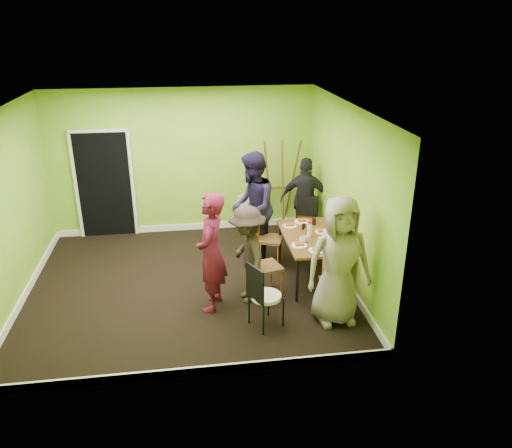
{
  "coord_description": "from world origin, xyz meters",
  "views": [
    {
      "loc": [
        0.05,
        -7.11,
        3.97
      ],
      "look_at": [
        1.08,
        0.0,
        0.98
      ],
      "focal_mm": 35.0,
      "sensor_mm": 36.0,
      "label": 1
    }
  ],
  "objects": [
    {
      "name": "plate_far_back",
      "position": [
        1.95,
        0.53,
        0.76
      ],
      "size": [
        0.26,
        0.26,
        0.01
      ],
      "primitive_type": "cylinder",
      "color": "white",
      "rests_on": "dining_table"
    },
    {
      "name": "glass_mid",
      "position": [
        1.9,
        0.21,
        0.8
      ],
      "size": [
        0.07,
        0.07,
        0.1
      ],
      "primitive_type": "cylinder",
      "color": "black",
      "rests_on": "dining_table"
    },
    {
      "name": "glass_back",
      "position": [
        2.12,
        0.38,
        0.8
      ],
      "size": [
        0.07,
        0.07,
        0.11
      ],
      "primitive_type": "cylinder",
      "color": "black",
      "rests_on": "dining_table"
    },
    {
      "name": "plate_wall_front",
      "position": [
        2.19,
        -0.32,
        0.76
      ],
      "size": [
        0.27,
        0.27,
        0.01
      ],
      "primitive_type": "cylinder",
      "color": "white",
      "rests_on": "dining_table"
    },
    {
      "name": "chair_front_end",
      "position": [
        2.04,
        -1.07,
        0.5
      ],
      "size": [
        0.42,
        0.43,
        0.89
      ],
      "rotation": [
        0.0,
        0.0,
        -0.17
      ],
      "color": "orange",
      "rests_on": "ground"
    },
    {
      "name": "plate_near_left",
      "position": [
        1.7,
        0.38,
        0.76
      ],
      "size": [
        0.23,
        0.23,
        0.01
      ],
      "primitive_type": "cylinder",
      "color": "white",
      "rests_on": "dining_table"
    },
    {
      "name": "chair_bentwood",
      "position": [
        0.97,
        -1.34,
        0.53
      ],
      "size": [
        0.51,
        0.5,
        0.96
      ],
      "rotation": [
        0.0,
        0.0,
        -1.09
      ],
      "color": "black",
      "rests_on": "ground"
    },
    {
      "name": "person_standing",
      "position": [
        0.33,
        -0.73,
        0.88
      ],
      "size": [
        0.58,
        0.73,
        1.77
      ],
      "primitive_type": "imported",
      "rotation": [
        0.0,
        0.0,
        -1.84
      ],
      "color": "#5C0F29",
      "rests_on": "ground"
    },
    {
      "name": "chair_left_far",
      "position": [
        1.31,
        0.54,
        0.58
      ],
      "size": [
        0.55,
        0.55,
        1.02
      ],
      "rotation": [
        0.0,
        0.0,
        -1.94
      ],
      "color": "orange",
      "rests_on": "ground"
    },
    {
      "name": "easel",
      "position": [
        1.87,
        2.02,
        0.91
      ],
      "size": [
        0.74,
        0.69,
        1.84
      ],
      "color": "brown",
      "rests_on": "ground"
    },
    {
      "name": "orange_bottle",
      "position": [
        1.88,
        0.04,
        0.79
      ],
      "size": [
        0.03,
        0.03,
        0.08
      ],
      "primitive_type": "cylinder",
      "color": "orange",
      "rests_on": "dining_table"
    },
    {
      "name": "dining_table",
      "position": [
        1.98,
        -0.07,
        0.7
      ],
      "size": [
        0.9,
        1.5,
        0.75
      ],
      "color": "black",
      "rests_on": "ground"
    },
    {
      "name": "plate_far_front",
      "position": [
        1.91,
        -0.61,
        0.76
      ],
      "size": [
        0.25,
        0.25,
        0.01
      ],
      "primitive_type": "cylinder",
      "color": "white",
      "rests_on": "dining_table"
    },
    {
      "name": "person_left_near",
      "position": [
        0.87,
        -0.58,
        0.75
      ],
      "size": [
        0.67,
        1.03,
        1.49
      ],
      "primitive_type": "imported",
      "rotation": [
        0.0,
        0.0,
        -1.44
      ],
      "color": "#2C211D",
      "rests_on": "ground"
    },
    {
      "name": "room_walls",
      "position": [
        -0.02,
        0.04,
        0.99
      ],
      "size": [
        5.04,
        4.54,
        2.82
      ],
      "color": "#79A82B",
      "rests_on": "ground"
    },
    {
      "name": "ground",
      "position": [
        0.0,
        0.0,
        0.0
      ],
      "size": [
        5.0,
        5.0,
        0.0
      ],
      "primitive_type": "plane",
      "color": "black",
      "rests_on": "ground"
    },
    {
      "name": "chair_left_near",
      "position": [
        1.09,
        -0.49,
        0.56
      ],
      "size": [
        0.51,
        0.51,
        1.0
      ],
      "rotation": [
        0.0,
        0.0,
        -1.29
      ],
      "color": "orange",
      "rests_on": "ground"
    },
    {
      "name": "person_left_far",
      "position": [
        1.14,
        0.79,
        0.96
      ],
      "size": [
        0.87,
        1.04,
        1.91
      ],
      "primitive_type": "imported",
      "rotation": [
        0.0,
        0.0,
        -1.74
      ],
      "color": "black",
      "rests_on": "ground"
    },
    {
      "name": "cup_b",
      "position": [
        2.2,
        -0.04,
        0.79
      ],
      "size": [
        0.09,
        0.09,
        0.08
      ],
      "primitive_type": "imported",
      "color": "white",
      "rests_on": "dining_table"
    },
    {
      "name": "blue_bottle",
      "position": [
        2.25,
        -0.32,
        0.84
      ],
      "size": [
        0.08,
        0.08,
        0.18
      ],
      "primitive_type": "cylinder",
      "color": "blue",
      "rests_on": "dining_table"
    },
    {
      "name": "person_front_end",
      "position": [
        2.02,
        -1.31,
        0.92
      ],
      "size": [
        0.93,
        0.63,
        1.84
      ],
      "primitive_type": "imported",
      "rotation": [
        0.0,
        0.0,
        0.06
      ],
      "color": "gray",
      "rests_on": "ground"
    },
    {
      "name": "cup_a",
      "position": [
        1.78,
        -0.29,
        0.8
      ],
      "size": [
        0.12,
        0.12,
        0.1
      ],
      "primitive_type": "imported",
      "color": "white",
      "rests_on": "dining_table"
    },
    {
      "name": "glass_front",
      "position": [
        2.03,
        -0.54,
        0.8
      ],
      "size": [
        0.07,
        0.07,
        0.1
      ],
      "primitive_type": "cylinder",
      "color": "black",
      "rests_on": "dining_table"
    },
    {
      "name": "plate_near_right",
      "position": [
        1.69,
        -0.4,
        0.76
      ],
      "size": [
        0.25,
        0.25,
        0.01
      ],
      "primitive_type": "cylinder",
      "color": "white",
      "rests_on": "dining_table"
    },
    {
      "name": "thermos",
      "position": [
        1.92,
        -0.09,
        0.87
      ],
      "size": [
        0.07,
        0.07,
        0.23
      ],
      "primitive_type": "cylinder",
      "color": "white",
      "rests_on": "dining_table"
    },
    {
      "name": "chair_back_end",
      "position": [
        2.21,
        1.22,
        0.67
      ],
      "size": [
        0.53,
        0.57,
        0.94
      ],
      "rotation": [
        0.0,
        0.0,
        2.71
      ],
      "color": "orange",
      "rests_on": "ground"
    },
    {
      "name": "person_back_end",
      "position": [
        2.22,
        1.41,
        0.81
      ],
      "size": [
        1.02,
        0.66,
        1.62
      ],
      "primitive_type": "imported",
      "rotation": [
        0.0,
        0.0,
        2.84
      ],
      "color": "black",
      "rests_on": "ground"
    },
    {
      "name": "plate_wall_back",
      "position": [
        2.17,
        0.05,
        0.76
      ],
      "size": [
        0.22,
        0.22,
        0.01
      ],
      "primitive_type": "cylinder",
      "color": "white",
      "rests_on": "dining_table"
    }
  ]
}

